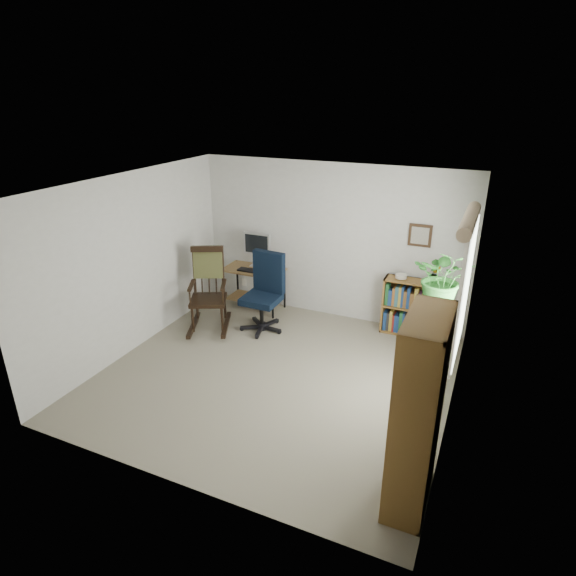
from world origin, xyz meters
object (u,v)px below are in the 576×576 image
at_px(office_chair, 261,293).
at_px(tall_bookshelf, 418,414).
at_px(rocking_chair, 208,290).
at_px(desk, 254,289).
at_px(low_bookshelf, 411,308).

xyz_separation_m(office_chair, tall_bookshelf, (2.64, -2.35, 0.30)).
distance_m(office_chair, tall_bookshelf, 3.55).
distance_m(rocking_chair, tall_bookshelf, 4.00).
xyz_separation_m(desk, rocking_chair, (-0.30, -0.90, 0.28)).
bearing_deg(tall_bookshelf, office_chair, 138.41).
xyz_separation_m(office_chair, rocking_chair, (-0.76, -0.26, 0.03)).
distance_m(desk, tall_bookshelf, 4.34).
xyz_separation_m(rocking_chair, tall_bookshelf, (3.40, -2.09, 0.27)).
bearing_deg(rocking_chair, tall_bookshelf, -57.34).
relative_size(desk, tall_bookshelf, 0.54).
relative_size(office_chair, rocking_chair, 0.95).
xyz_separation_m(low_bookshelf, tall_bookshelf, (0.60, -3.11, 0.47)).
bearing_deg(low_bookshelf, rocking_chair, -159.98).
bearing_deg(office_chair, rocking_chair, -156.58).
height_order(rocking_chair, tall_bookshelf, tall_bookshelf).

